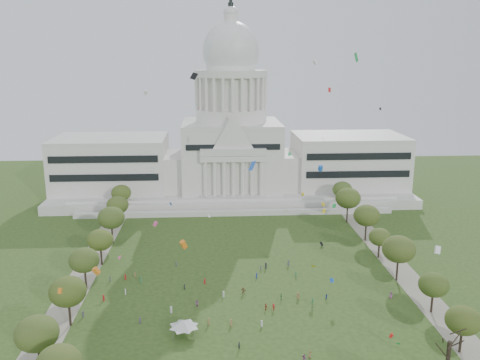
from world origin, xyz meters
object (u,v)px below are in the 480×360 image
(person_0, at_px, (391,295))
(big_bare_tree, at_px, (450,339))
(capitol, at_px, (231,148))
(event_tent, at_px, (184,323))

(person_0, bearing_deg, big_bare_tree, -63.74)
(big_bare_tree, relative_size, person_0, 7.02)
(capitol, distance_m, event_tent, 125.14)
(capitol, xyz_separation_m, event_tent, (-16.29, -122.58, -19.18))
(event_tent, bearing_deg, person_0, 15.74)
(capitol, bearing_deg, person_0, -70.17)
(big_bare_tree, bearing_deg, person_0, 88.95)
(capitol, relative_size, big_bare_tree, 12.50)
(event_tent, bearing_deg, big_bare_tree, -19.29)
(big_bare_tree, relative_size, event_tent, 1.37)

